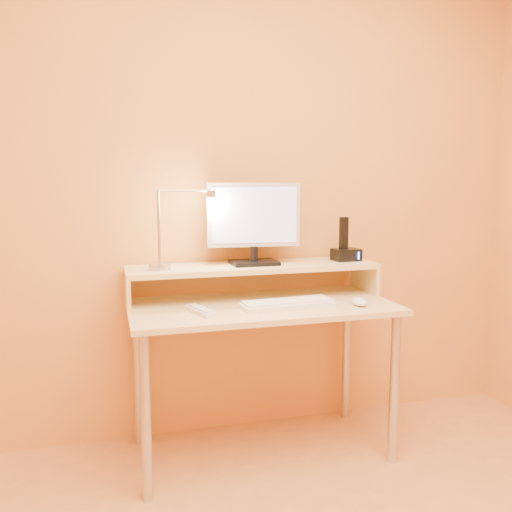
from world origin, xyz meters
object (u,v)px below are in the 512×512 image
object	(u,v)px
mouse	(359,301)
monitor_panel	(254,215)
keyboard	(287,305)
remote_control	(200,311)
lamp_base	(160,267)
phone_dock	(346,255)

from	to	relation	value
mouse	monitor_panel	bearing A→B (deg)	150.39
keyboard	remote_control	bearing A→B (deg)	175.60
monitor_panel	lamp_base	distance (m)	0.51
monitor_panel	keyboard	bearing A→B (deg)	-65.60
lamp_base	monitor_panel	bearing A→B (deg)	5.06
mouse	remote_control	bearing A→B (deg)	-176.87
monitor_panel	phone_dock	world-z (taller)	monitor_panel
phone_dock	remote_control	xyz separation A→B (m)	(-0.79, -0.24, -0.18)
lamp_base	remote_control	bearing A→B (deg)	-55.89
phone_dock	keyboard	size ratio (longest dim) A/B	0.31
lamp_base	phone_dock	distance (m)	0.93
monitor_panel	phone_dock	bearing A→B (deg)	4.18
monitor_panel	phone_dock	distance (m)	0.52
monitor_panel	keyboard	size ratio (longest dim) A/B	1.06
remote_control	keyboard	bearing A→B (deg)	-17.40
phone_dock	mouse	distance (m)	0.36
keyboard	mouse	distance (m)	0.33
lamp_base	mouse	world-z (taller)	lamp_base
phone_dock	mouse	world-z (taller)	phone_dock
monitor_panel	phone_dock	size ratio (longest dim) A/B	3.43
keyboard	remote_control	size ratio (longest dim) A/B	2.14
monitor_panel	remote_control	xyz separation A→B (m)	(-0.31, -0.25, -0.39)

